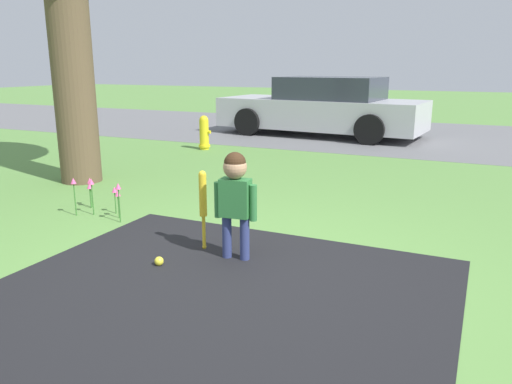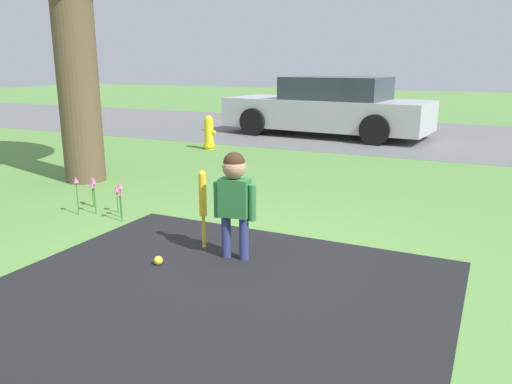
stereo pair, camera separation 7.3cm
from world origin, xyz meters
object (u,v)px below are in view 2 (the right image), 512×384
at_px(sports_ball, 158,260).
at_px(fire_hydrant, 209,133).
at_px(baseball_bat, 203,198).
at_px(parked_car, 328,108).
at_px(child, 235,191).

relative_size(sports_ball, fire_hydrant, 0.12).
relative_size(baseball_bat, sports_ball, 9.47).
height_order(baseball_bat, parked_car, parked_car).
bearing_deg(fire_hydrant, parked_car, 62.84).
xyz_separation_m(fire_hydrant, parked_car, (1.45, 2.83, 0.31)).
xyz_separation_m(sports_ball, fire_hydrant, (-2.59, 5.11, 0.28)).
distance_m(fire_hydrant, parked_car, 3.19).
height_order(sports_ball, fire_hydrant, fire_hydrant).
bearing_deg(child, baseball_bat, 160.11).
bearing_deg(sports_ball, parked_car, 98.16).
distance_m(child, parked_car, 7.71).
xyz_separation_m(sports_ball, parked_car, (-1.14, 7.93, 0.58)).
relative_size(child, parked_car, 0.19).
distance_m(sports_ball, parked_car, 8.03).
distance_m(child, baseball_bat, 0.39).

